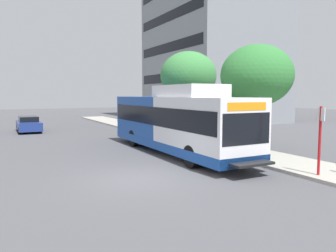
# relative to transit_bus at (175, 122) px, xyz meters

# --- Properties ---
(ground_plane) EXTENTS (120.00, 120.00, 0.00)m
(ground_plane) POSITION_rel_transit_bus_xyz_m (-3.84, 3.79, -1.70)
(ground_plane) COLOR #4C4C51
(sidewalk_curb) EXTENTS (3.00, 56.00, 0.14)m
(sidewalk_curb) POSITION_rel_transit_bus_xyz_m (3.16, 1.79, -1.63)
(sidewalk_curb) COLOR #A8A399
(sidewalk_curb) RESTS_ON ground
(transit_bus) EXTENTS (2.58, 12.25, 3.65)m
(transit_bus) POSITION_rel_transit_bus_xyz_m (0.00, 0.00, 0.00)
(transit_bus) COLOR white
(transit_bus) RESTS_ON ground
(bus_stop_sign_pole) EXTENTS (0.10, 0.36, 2.60)m
(bus_stop_sign_pole) POSITION_rel_transit_bus_xyz_m (2.17, -7.29, -0.05)
(bus_stop_sign_pole) COLOR red
(bus_stop_sign_pole) RESTS_ON sidewalk_curb
(street_tree_near_stop) EXTENTS (3.88, 3.88, 5.72)m
(street_tree_near_stop) POSITION_rel_transit_bus_xyz_m (3.94, -1.92, 2.49)
(street_tree_near_stop) COLOR #4C3823
(street_tree_near_stop) RESTS_ON sidewalk_curb
(street_tree_mid_block) EXTENTS (4.08, 4.08, 6.17)m
(street_tree_mid_block) POSITION_rel_transit_bus_xyz_m (3.91, 5.12, 2.85)
(street_tree_mid_block) COLOR #4C3823
(street_tree_mid_block) RESTS_ON sidewalk_curb
(parked_car_far_lane) EXTENTS (1.80, 4.50, 1.33)m
(parked_car_far_lane) POSITION_rel_transit_bus_xyz_m (-6.20, 14.82, -1.04)
(parked_car_far_lane) COLOR navy
(parked_car_far_lane) RESTS_ON ground
(apartment_tower_backdrop) EXTENTS (12.02, 15.35, 27.25)m
(apartment_tower_backdrop) POSITION_rel_transit_bus_xyz_m (14.96, 17.86, 11.92)
(apartment_tower_backdrop) COLOR gray
(apartment_tower_backdrop) RESTS_ON ground
(lattice_comm_tower) EXTENTS (1.10, 1.10, 30.15)m
(lattice_comm_tower) POSITION_rel_transit_bus_xyz_m (19.41, 29.79, 8.36)
(lattice_comm_tower) COLOR #B7B7BC
(lattice_comm_tower) RESTS_ON ground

